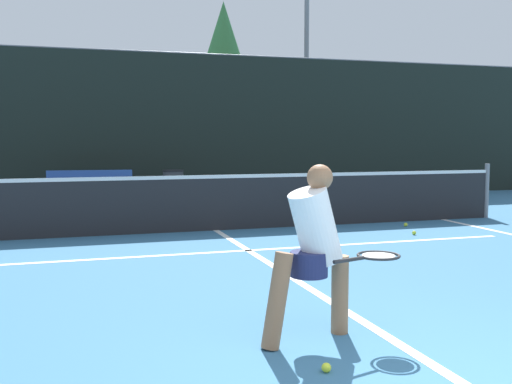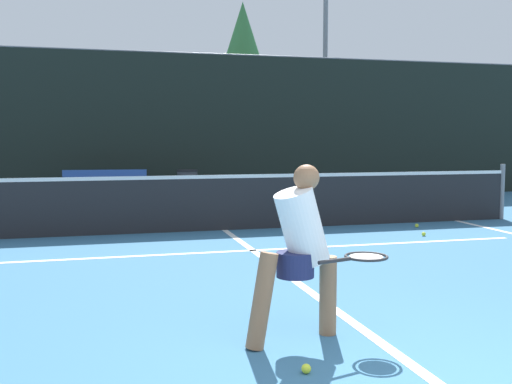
{
  "view_description": "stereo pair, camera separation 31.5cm",
  "coord_description": "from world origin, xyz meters",
  "px_view_note": "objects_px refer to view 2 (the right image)",
  "views": [
    {
      "loc": [
        -2.38,
        -2.42,
        1.57
      ],
      "look_at": [
        -0.31,
        4.16,
        0.95
      ],
      "focal_mm": 42.0,
      "sensor_mm": 36.0,
      "label": 1
    },
    {
      "loc": [
        -2.08,
        -2.5,
        1.57
      ],
      "look_at": [
        -0.31,
        4.16,
        0.95
      ],
      "focal_mm": 42.0,
      "sensor_mm": 36.0,
      "label": 2
    }
  ],
  "objects_px": {
    "trash_bin": "(187,187)",
    "parked_car": "(199,167)",
    "player_practicing": "(301,247)",
    "courtside_bench": "(105,187)"
  },
  "relations": [
    {
      "from": "trash_bin",
      "to": "parked_car",
      "type": "height_order",
      "value": "parked_car"
    },
    {
      "from": "courtside_bench",
      "to": "trash_bin",
      "type": "height_order",
      "value": "courtside_bench"
    },
    {
      "from": "player_practicing",
      "to": "courtside_bench",
      "type": "distance_m",
      "value": 9.55
    },
    {
      "from": "player_practicing",
      "to": "courtside_bench",
      "type": "relative_size",
      "value": 0.74
    },
    {
      "from": "player_practicing",
      "to": "trash_bin",
      "type": "height_order",
      "value": "player_practicing"
    },
    {
      "from": "player_practicing",
      "to": "parked_car",
      "type": "relative_size",
      "value": 0.33
    },
    {
      "from": "player_practicing",
      "to": "trash_bin",
      "type": "xyz_separation_m",
      "value": [
        0.52,
        9.59,
        -0.32
      ]
    },
    {
      "from": "player_practicing",
      "to": "trash_bin",
      "type": "distance_m",
      "value": 9.61
    },
    {
      "from": "player_practicing",
      "to": "trash_bin",
      "type": "bearing_deg",
      "value": 70.98
    },
    {
      "from": "trash_bin",
      "to": "player_practicing",
      "type": "bearing_deg",
      "value": -93.1
    }
  ]
}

